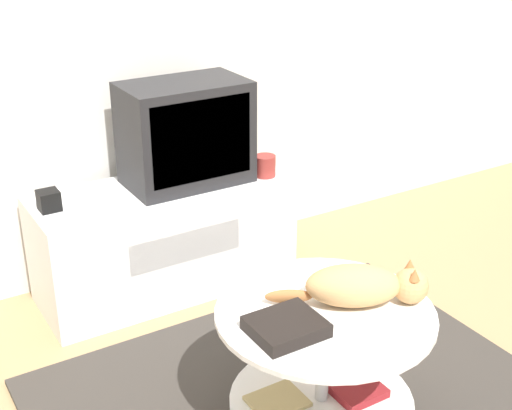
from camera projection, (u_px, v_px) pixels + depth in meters
tv_stand at (165, 238)px, 3.26m from camera, size 1.16×0.45×0.51m
tv at (185, 133)px, 3.12m from camera, size 0.54×0.33×0.46m
speaker at (49, 201)px, 2.91m from camera, size 0.08×0.08×0.08m
mug at (265, 166)px, 3.26m from camera, size 0.10×0.10×0.10m
coffee_table at (324, 356)px, 2.33m from camera, size 0.71×0.71×0.48m
dvd_box at (286, 327)px, 2.14m from camera, size 0.21×0.19×0.04m
cat at (362, 286)px, 2.28m from camera, size 0.48×0.31×0.14m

